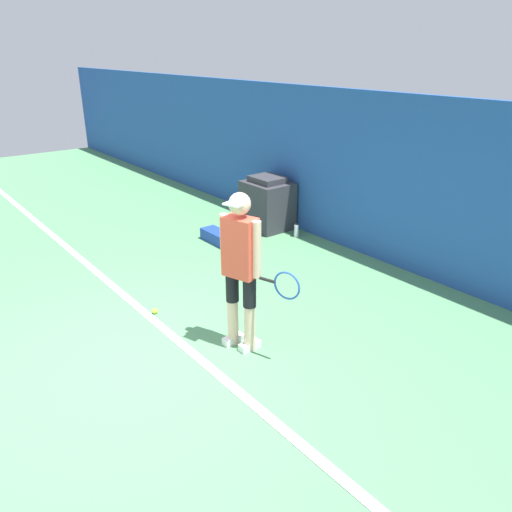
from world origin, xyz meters
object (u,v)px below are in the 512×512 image
Objects in this scene: covered_chair at (267,204)px; equipment_bag at (220,238)px; tennis_ball at (155,311)px; tennis_player at (241,266)px; water_bottle at (296,231)px.

covered_chair reaches higher than equipment_bag.
tennis_ball is 3.47m from covered_chair.
tennis_player is 3.22m from equipment_bag.
tennis_player is 25.13× the size of tennis_ball.
tennis_ball is 3.27m from water_bottle.
tennis_player is 2.14× the size of equipment_bag.
tennis_player reaches higher than water_bottle.
covered_chair is at bearing -173.28° from water_bottle.
tennis_ball is 2.44m from equipment_bag.
water_bottle reaches higher than equipment_bag.
tennis_ball is at bearing -53.45° from equipment_bag.
tennis_ball is 0.09× the size of equipment_bag.
equipment_bag is at bearing -83.44° from covered_chair.
covered_chair is 1.17m from equipment_bag.
equipment_bag is 3.39× the size of water_bottle.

